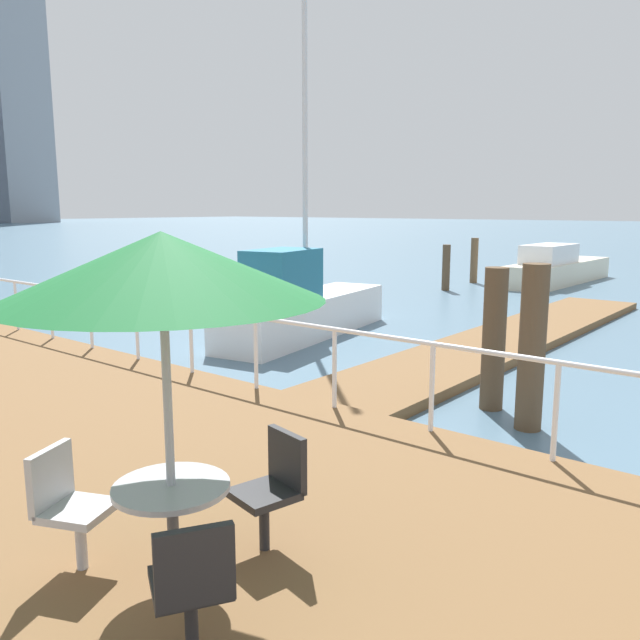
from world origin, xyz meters
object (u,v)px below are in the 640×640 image
(patio_umbrella, at_px, (162,267))
(cafe_chair_0, at_px, (274,481))
(moored_boat_2, at_px, (557,269))
(cafe_table_round, at_px, (172,495))
(cafe_chair_2, at_px, (192,580))
(moored_boat_1, at_px, (301,305))
(cafe_chair_1, at_px, (66,499))

(patio_umbrella, height_order, cafe_chair_0, patio_umbrella)
(moored_boat_2, height_order, cafe_table_round, moored_boat_2)
(cafe_table_round, bearing_deg, patio_umbrella, 180.00)
(patio_umbrella, bearing_deg, cafe_chair_0, -12.58)
(cafe_chair_2, bearing_deg, cafe_table_round, 59.28)
(cafe_table_round, distance_m, cafe_chair_2, 0.86)
(cafe_chair_0, xyz_separation_m, cafe_chair_2, (-1.26, -0.55, 0.00))
(patio_umbrella, bearing_deg, moored_boat_2, 13.02)
(cafe_chair_2, bearing_deg, moored_boat_2, 14.44)
(cafe_table_round, distance_m, patio_umbrella, 1.56)
(moored_boat_1, height_order, cafe_table_round, moored_boat_1)
(moored_boat_1, relative_size, patio_umbrella, 3.98)
(moored_boat_2, bearing_deg, cafe_chair_0, -166.08)
(moored_boat_2, bearing_deg, cafe_chair_1, -168.96)
(moored_boat_1, distance_m, cafe_table_round, 10.68)
(cafe_chair_0, height_order, cafe_chair_2, same)
(cafe_table_round, bearing_deg, moored_boat_2, 13.02)
(moored_boat_1, distance_m, cafe_chair_1, 10.53)
(cafe_table_round, xyz_separation_m, cafe_chair_2, (-0.43, -0.73, -0.14))
(moored_boat_1, relative_size, cafe_chair_2, 10.86)
(cafe_table_round, height_order, cafe_chair_0, cafe_chair_0)
(moored_boat_1, distance_m, cafe_chair_2, 11.46)
(patio_umbrella, distance_m, cafe_chair_0, 1.90)
(moored_boat_2, xyz_separation_m, cafe_table_round, (-23.39, -5.41, 0.47))
(moored_boat_1, distance_m, cafe_chair_0, 10.14)
(cafe_table_round, relative_size, cafe_chair_0, 0.89)
(moored_boat_1, height_order, patio_umbrella, moored_boat_1)
(moored_boat_2, distance_m, patio_umbrella, 24.09)
(cafe_chair_1, bearing_deg, cafe_chair_2, -93.47)
(cafe_chair_2, bearing_deg, moored_boat_1, 37.71)
(moored_boat_1, bearing_deg, cafe_chair_2, -142.29)
(moored_boat_2, bearing_deg, cafe_chair_2, -165.56)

